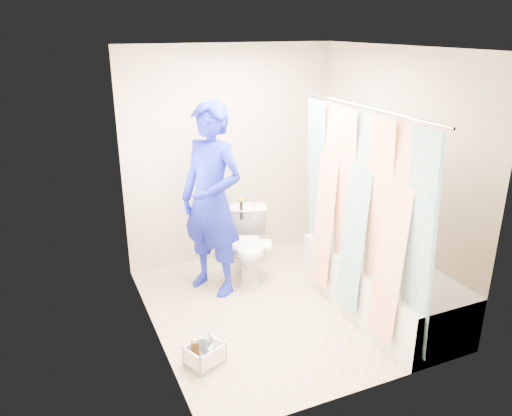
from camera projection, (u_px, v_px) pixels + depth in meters
name	position (u px, v px, depth m)	size (l,w,h in m)	color
floor	(280.00, 307.00, 4.84)	(2.60, 2.60, 0.00)	tan
ceiling	(286.00, 48.00, 4.01)	(2.40, 2.60, 0.02)	white
wall_back	(230.00, 156.00, 5.54)	(2.40, 0.02, 2.40)	#B7A88D
wall_front	(370.00, 245.00, 3.31)	(2.40, 0.02, 2.40)	#B7A88D
wall_left	(148.00, 208.00, 3.97)	(0.02, 2.60, 2.40)	#B7A88D
wall_right	(392.00, 174.00, 4.88)	(0.02, 2.60, 2.40)	#B7A88D
bathtub	(382.00, 285.00, 4.70)	(0.70, 1.75, 0.50)	silver
curtain_rod	(366.00, 107.00, 4.00)	(0.02, 0.02, 1.90)	silver
shower_curtain	(358.00, 216.00, 4.32)	(0.06, 1.75, 1.80)	white
toilet	(250.00, 246.00, 5.31)	(0.41, 0.71, 0.73)	silver
tank_lid	(250.00, 245.00, 5.17)	(0.45, 0.19, 0.03)	white
tank_internals	(245.00, 208.00, 5.36)	(0.17, 0.09, 0.24)	black
plumber	(212.00, 201.00, 4.85)	(0.70, 0.46, 1.93)	navy
cleaning_caddy	(206.00, 354.00, 4.01)	(0.35, 0.31, 0.22)	silver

